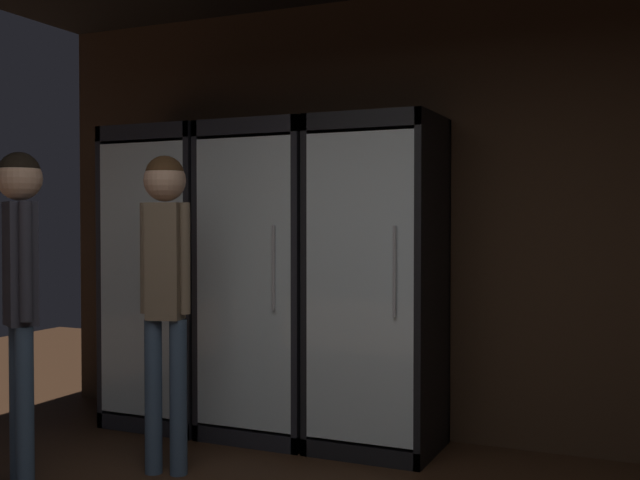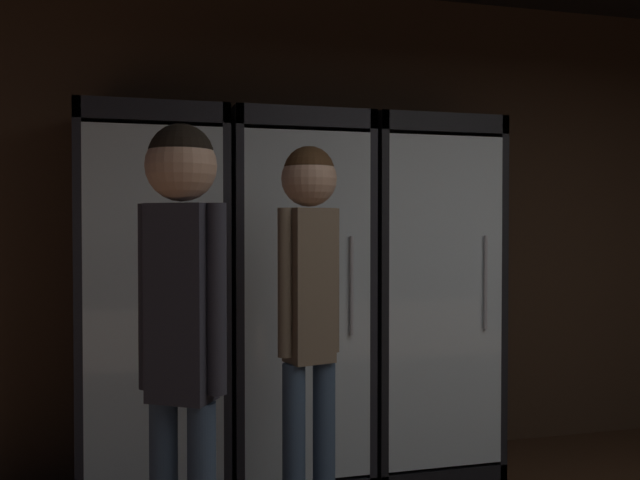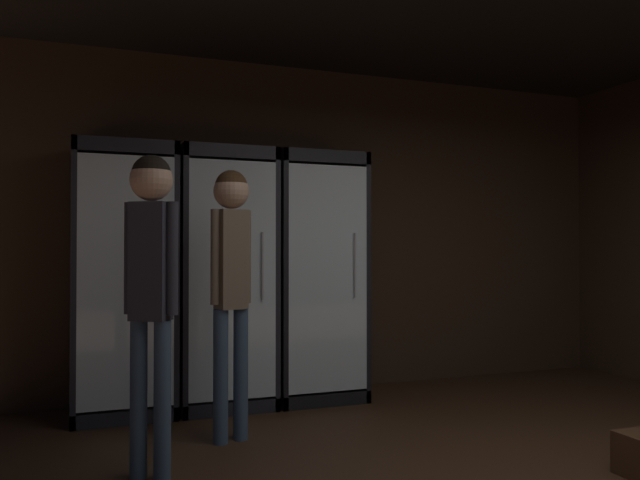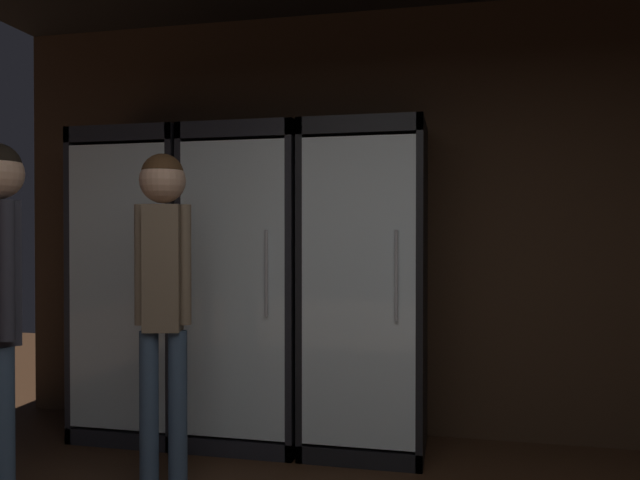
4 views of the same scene
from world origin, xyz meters
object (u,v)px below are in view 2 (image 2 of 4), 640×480
cooler_far_left (92,248)px  shopper_far (188,236)px  cooler_left (181,248)px  cooler_right (371,248)px  cooler_center (273,248)px

cooler_far_left → shopper_far: bearing=-33.2°
cooler_left → shopper_far: size_ratio=1.18×
cooler_far_left → shopper_far: 1.38m
cooler_right → cooler_left: bearing=-180.0°
cooler_far_left → cooler_right: size_ratio=1.00×
cooler_left → shopper_far: 0.84m
cooler_left → shopper_far: bearing=-63.9°
cooler_far_left → shopper_far: cooler_far_left is taller
cooler_far_left → cooler_left: (0.78, 0.00, 0.00)m
cooler_far_left → shopper_far: size_ratio=1.18×
cooler_left → cooler_center: bearing=-0.0°
cooler_right → shopper_far: cooler_right is taller
cooler_left → cooler_right: bearing=0.0°
shopper_far → cooler_right: bearing=32.3°
cooler_center → shopper_far: 0.86m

